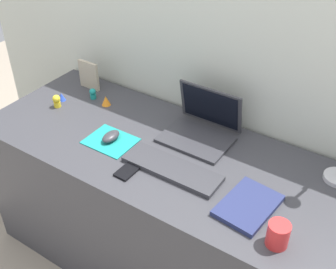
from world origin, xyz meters
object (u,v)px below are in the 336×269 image
object	(u,v)px
picture_frame	(89,75)
toy_figurine_blue	(62,97)
coffee_mug	(278,235)
cell_phone	(129,169)
notebook_pad	(248,205)
toy_figurine_orange	(106,101)
toy_figurine_teal	(93,93)
toy_figurine_yellow	(57,100)
keyboard	(172,169)
mouse	(111,136)
laptop	(202,125)

from	to	relation	value
picture_frame	toy_figurine_blue	world-z (taller)	picture_frame
picture_frame	coffee_mug	xyz separation A→B (m)	(1.21, -0.44, -0.03)
cell_phone	notebook_pad	size ratio (longest dim) A/B	0.53
notebook_pad	toy_figurine_orange	distance (m)	0.92
toy_figurine_blue	toy_figurine_teal	size ratio (longest dim) A/B	0.75
toy_figurine_yellow	toy_figurine_teal	world-z (taller)	toy_figurine_yellow
cell_phone	toy_figurine_orange	xyz separation A→B (m)	(-0.40, 0.33, 0.02)
picture_frame	toy_figurine_yellow	size ratio (longest dim) A/B	2.35
coffee_mug	toy_figurine_orange	size ratio (longest dim) A/B	1.84
toy_figurine_yellow	toy_figurine_teal	size ratio (longest dim) A/B	1.15
picture_frame	toy_figurine_orange	world-z (taller)	picture_frame
notebook_pad	picture_frame	bearing A→B (deg)	168.27
coffee_mug	toy_figurine_yellow	distance (m)	1.24
cell_phone	toy_figurine_teal	xyz separation A→B (m)	(-0.49, 0.34, 0.02)
toy_figurine_teal	picture_frame	bearing A→B (deg)	139.75
coffee_mug	toy_figurine_orange	xyz separation A→B (m)	(-1.03, 0.36, -0.02)
coffee_mug	toy_figurine_blue	world-z (taller)	coffee_mug
toy_figurine_blue	toy_figurine_yellow	world-z (taller)	toy_figurine_yellow
keyboard	notebook_pad	world-z (taller)	same
toy_figurine_teal	mouse	bearing A→B (deg)	-36.63
mouse	toy_figurine_yellow	bearing A→B (deg)	169.63
keyboard	coffee_mug	xyz separation A→B (m)	(0.49, -0.12, 0.04)
cell_phone	toy_figurine_yellow	world-z (taller)	toy_figurine_yellow
laptop	toy_figurine_orange	bearing A→B (deg)	-175.48
coffee_mug	toy_figurine_teal	size ratio (longest dim) A/B	1.62
coffee_mug	mouse	bearing A→B (deg)	170.09
cell_phone	toy_figurine_blue	size ratio (longest dim) A/B	3.06
picture_frame	coffee_mug	bearing A→B (deg)	-20.04
notebook_pad	keyboard	bearing A→B (deg)	-177.23
laptop	toy_figurine_blue	bearing A→B (deg)	-169.91
laptop	toy_figurine_yellow	xyz separation A→B (m)	(-0.71, -0.18, -0.02)
laptop	mouse	world-z (taller)	laptop
keyboard	notebook_pad	xyz separation A→B (m)	(0.34, -0.02, 0.00)
cell_phone	picture_frame	size ratio (longest dim) A/B	0.85
laptop	notebook_pad	distance (m)	0.47
mouse	coffee_mug	distance (m)	0.83
mouse	toy_figurine_yellow	world-z (taller)	toy_figurine_yellow
cell_phone	toy_figurine_blue	distance (m)	0.66
laptop	cell_phone	distance (m)	0.39
laptop	coffee_mug	size ratio (longest dim) A/B	3.33
picture_frame	toy_figurine_blue	distance (m)	0.18
laptop	toy_figurine_yellow	distance (m)	0.73
toy_figurine_orange	toy_figurine_teal	xyz separation A→B (m)	(-0.09, 0.01, 0.00)
mouse	cell_phone	bearing A→B (deg)	-31.26
toy_figurine_yellow	keyboard	bearing A→B (deg)	-7.47
cell_phone	toy_figurine_teal	world-z (taller)	toy_figurine_teal
notebook_pad	toy_figurine_teal	distance (m)	1.01
keyboard	toy_figurine_orange	size ratio (longest dim) A/B	8.36
mouse	toy_figurine_teal	distance (m)	0.38
notebook_pad	toy_figurine_blue	world-z (taller)	toy_figurine_blue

